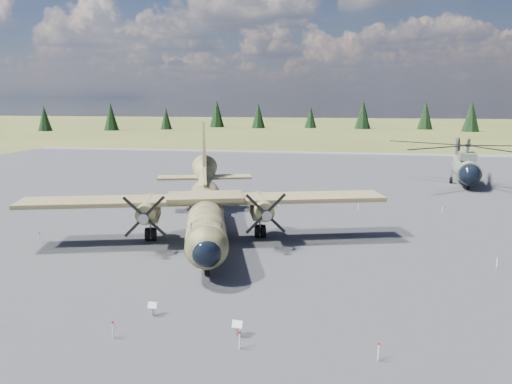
# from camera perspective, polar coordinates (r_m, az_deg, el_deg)

# --- Properties ---
(ground) EXTENTS (500.00, 500.00, 0.00)m
(ground) POSITION_cam_1_polar(r_m,az_deg,el_deg) (35.86, -0.63, -7.13)
(ground) COLOR brown
(ground) RESTS_ON ground
(apron) EXTENTS (120.00, 120.00, 0.04)m
(apron) POSITION_cam_1_polar(r_m,az_deg,el_deg) (45.36, 1.66, -3.31)
(apron) COLOR slate
(apron) RESTS_ON ground
(transport_plane) EXTENTS (27.55, 24.61, 9.18)m
(transport_plane) POSITION_cam_1_polar(r_m,az_deg,el_deg) (39.68, -5.79, -1.49)
(transport_plane) COLOR #323C20
(transport_plane) RESTS_ON ground
(helicopter_near) EXTENTS (22.88, 25.53, 5.30)m
(helicopter_near) POSITION_cam_1_polar(r_m,az_deg,el_deg) (68.40, 22.93, 3.80)
(helicopter_near) COLOR slate
(helicopter_near) RESTS_ON ground
(info_placard_left) EXTENTS (0.47, 0.20, 0.74)m
(info_placard_left) POSITION_cam_1_polar(r_m,az_deg,el_deg) (26.66, -11.73, -12.70)
(info_placard_left) COLOR gray
(info_placard_left) RESTS_ON ground
(info_placard_right) EXTENTS (0.52, 0.26, 0.79)m
(info_placard_right) POSITION_cam_1_polar(r_m,az_deg,el_deg) (24.09, -2.14, -15.03)
(info_placard_right) COLOR gray
(info_placard_right) RESTS_ON ground
(barrier_fence) EXTENTS (33.12, 29.62, 0.85)m
(barrier_fence) POSITION_cam_1_polar(r_m,az_deg,el_deg) (35.72, -1.39, -6.35)
(barrier_fence) COLOR white
(barrier_fence) RESTS_ON ground
(treeline) EXTENTS (326.54, 314.30, 10.95)m
(treeline) POSITION_cam_1_polar(r_m,az_deg,el_deg) (34.96, -13.68, 0.10)
(treeline) COLOR black
(treeline) RESTS_ON ground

